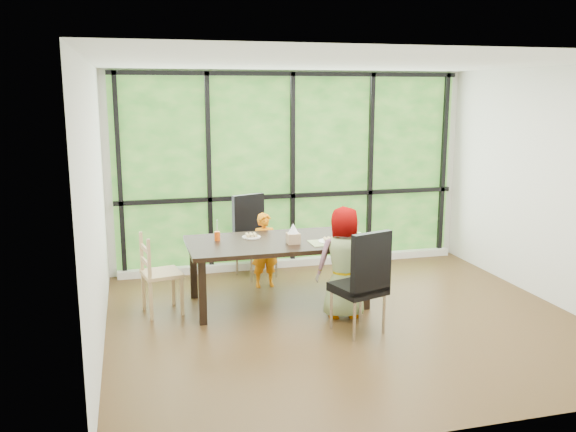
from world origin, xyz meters
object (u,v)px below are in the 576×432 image
at_px(child_older, 345,263).
at_px(plate_near, 330,241).
at_px(child_toddler, 265,250).
at_px(dining_table, 277,272).
at_px(tissue_box, 293,238).
at_px(orange_cup, 217,236).
at_px(green_cup, 358,238).
at_px(white_mug, 354,230).
at_px(chair_interior_leather, 358,281).
at_px(chair_end_beech, 162,273).
at_px(chair_window_leather, 256,237).
at_px(plate_far, 251,237).

xyz_separation_m(child_older, plate_near, (-0.05, 0.37, 0.15)).
distance_m(child_toddler, plate_near, 1.08).
xyz_separation_m(dining_table, tissue_box, (0.14, -0.18, 0.43)).
bearing_deg(orange_cup, child_older, -31.53).
bearing_deg(dining_table, child_toddler, 90.00).
distance_m(child_toddler, tissue_box, 0.90).
relative_size(green_cup, white_mug, 1.35).
xyz_separation_m(dining_table, chair_interior_leather, (0.59, -1.04, 0.17)).
xyz_separation_m(child_toddler, tissue_box, (0.14, -0.82, 0.34)).
relative_size(child_older, green_cup, 10.65).
xyz_separation_m(child_toddler, orange_cup, (-0.66, -0.47, 0.33)).
distance_m(chair_interior_leather, chair_end_beech, 2.18).
bearing_deg(white_mug, orange_cup, 176.69).
bearing_deg(orange_cup, green_cup, -18.12).
height_order(chair_interior_leather, chair_end_beech, chair_interior_leather).
relative_size(dining_table, chair_end_beech, 2.27).
bearing_deg(child_older, chair_window_leather, -61.36).
bearing_deg(orange_cup, white_mug, -3.31).
height_order(child_older, plate_near, child_older).
bearing_deg(child_older, tissue_box, -33.98).
height_order(chair_window_leather, child_older, child_older).
relative_size(chair_end_beech, tissue_box, 6.55).
distance_m(dining_table, orange_cup, 0.81).
bearing_deg(white_mug, tissue_box, -162.48).
relative_size(child_older, white_mug, 14.34).
distance_m(chair_window_leather, chair_interior_leather, 2.21).
distance_m(dining_table, tissue_box, 0.49).
distance_m(chair_window_leather, white_mug, 1.43).
height_order(chair_window_leather, chair_interior_leather, same).
bearing_deg(tissue_box, plate_far, 135.39).
relative_size(dining_table, orange_cup, 19.38).
bearing_deg(plate_far, orange_cup, -174.33).
bearing_deg(plate_far, chair_interior_leather, -55.88).
distance_m(child_older, plate_near, 0.40).
xyz_separation_m(plate_near, green_cup, (0.30, -0.09, 0.05)).
bearing_deg(orange_cup, chair_window_leather, 54.97).
relative_size(child_toddler, green_cup, 8.20).
relative_size(chair_end_beech, child_older, 0.74).
height_order(dining_table, plate_near, plate_near).
xyz_separation_m(dining_table, child_toddler, (0.00, 0.65, 0.10)).
bearing_deg(orange_cup, tissue_box, -23.75).
height_order(chair_interior_leather, child_older, child_older).
bearing_deg(tissue_box, plate_near, -7.14).
height_order(chair_end_beech, child_older, child_older).
relative_size(chair_window_leather, child_toddler, 1.15).
bearing_deg(white_mug, dining_table, -175.25).
xyz_separation_m(chair_window_leather, plate_near, (0.58, -1.32, 0.22)).
bearing_deg(plate_near, white_mug, 37.68).
bearing_deg(plate_near, chair_window_leather, 113.57).
distance_m(chair_window_leather, plate_far, 0.93).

